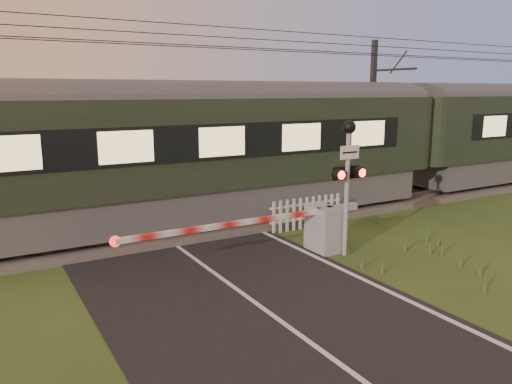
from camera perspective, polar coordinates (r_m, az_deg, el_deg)
ground at (r=9.89m, az=1.50°, el=-13.74°), size 160.00×160.00×0.00m
road at (r=9.72m, az=2.33°, el=-14.16°), size 6.00×140.00×0.03m
track_bed at (r=15.44m, az=-11.25°, el=-4.30°), size 140.00×3.40×0.39m
overhead_wires at (r=14.95m, az=-12.14°, el=17.07°), size 120.00×0.62×0.62m
train at (r=20.64m, az=16.62°, el=5.94°), size 44.93×3.10×4.19m
boom_gate at (r=13.24m, az=6.78°, el=-4.11°), size 6.70×0.93×1.23m
crossing_signal at (r=12.78m, az=10.45°, el=3.18°), size 0.89×0.36×3.50m
picket_fence at (r=15.56m, az=5.82°, el=-2.35°), size 2.66×0.08×0.99m
catenary_mast at (r=22.40m, az=13.23°, el=8.87°), size 0.20×2.45×6.31m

